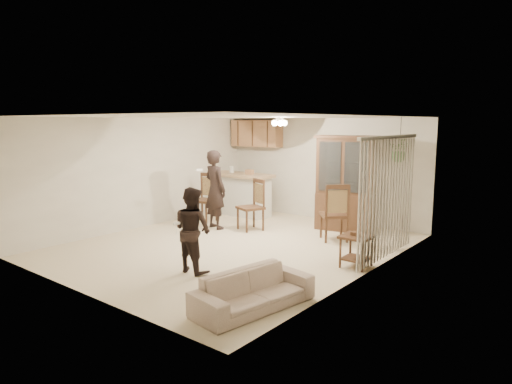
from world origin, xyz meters
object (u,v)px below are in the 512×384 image
Objects in this scene: chair_hutch_right at (334,224)px; china_hutch at (345,184)px; chair_hutch_left at (250,216)px; child at (193,231)px; sofa at (254,281)px; chair_bar at (204,208)px; side_table at (356,251)px; adult at (215,189)px.

china_hutch is at bearing -118.89° from chair_hutch_right.
china_hutch is 2.22m from chair_hutch_left.
child is 3.04m from chair_hutch_left.
china_hutch is at bearing -95.64° from child.
sofa is 1.61× the size of chair_bar.
sofa reaches higher than side_table.
adult is 2.79m from chair_hutch_right.
china_hutch is 3.53× the size of side_table.
adult is at bearing 171.08° from side_table.
chair_bar is at bearing -166.77° from china_hutch.
chair_hutch_left is at bearing 162.63° from side_table.
sofa is 1.04× the size of adult.
sofa is 5.41m from chair_bar.
sofa is at bearing -96.24° from side_table.
sofa is 3.83m from chair_hutch_right.
chair_hutch_left is at bearing -66.53° from child.
sofa is 1.39× the size of child.
adult is at bearing -35.44° from chair_bar.
sofa is 4.84m from china_hutch.
china_hutch reaches higher than chair_hutch_left.
chair_bar is (-4.25, 3.35, -0.04)m from sofa.
chair_hutch_left is 0.96× the size of chair_hutch_right.
china_hutch is at bearing 121.92° from side_table.
chair_bar is at bearing 168.14° from side_table.
side_table is 0.51× the size of chair_hutch_right.
chair_bar is 0.99× the size of chair_hutch_right.
chair_hutch_left is (-1.10, 2.81, -0.35)m from child.
chair_hutch_right is (-0.89, 3.73, -0.03)m from sofa.
sofa is 2.42m from side_table.
chair_hutch_left is at bearing -8.95° from chair_bar.
adult is 1.00m from chair_hutch_left.
child is 2.26× the size of side_table.
side_table is at bearing 4.10° from chair_hutch_left.
china_hutch is (-1.14, 4.66, 0.68)m from sofa.
adult is at bearing -28.39° from chair_hutch_right.
chair_bar is (-3.11, -1.31, -0.71)m from china_hutch.
side_table is (3.79, -0.59, -0.62)m from adult.
adult reaches higher than chair_bar.
china_hutch is 1.85× the size of chair_hutch_left.
chair_hutch_right reaches higher than sofa.
adult is 0.85× the size of china_hutch.
chair_hutch_right reaches higher than chair_hutch_left.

